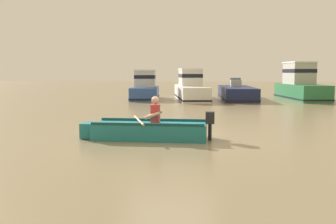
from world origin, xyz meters
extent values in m
plane|color=#7A6B4C|center=(0.00, 0.00, 0.00)|extent=(120.00, 120.00, 0.00)
cube|color=#1E727A|center=(-0.51, -0.27, 0.22)|extent=(3.10, 1.10, 0.44)
cube|color=#1E727A|center=(-2.24, -0.28, 0.22)|extent=(0.40, 0.61, 0.42)
cube|color=#103F43|center=(-0.51, -0.78, 0.47)|extent=(3.04, 0.08, 0.08)
cube|color=#103F43|center=(-0.51, 0.24, 0.47)|extent=(3.04, 0.08, 0.08)
cube|color=teal|center=(-0.41, -0.27, 0.40)|extent=(0.28, 1.01, 0.06)
cylinder|color=black|center=(1.14, -0.27, 0.27)|extent=(0.10, 0.10, 0.54)
cube|color=black|center=(1.14, -0.27, 0.62)|extent=(0.24, 0.28, 0.32)
cube|color=#B23333|center=(-0.36, -0.27, 0.70)|extent=(0.22, 0.34, 0.52)
sphere|color=tan|center=(-0.36, -0.27, 1.08)|extent=(0.22, 0.22, 0.22)
cylinder|color=tan|center=(-0.41, -0.49, 0.68)|extent=(0.43, 0.09, 0.23)
cylinder|color=tan|center=(-0.41, -0.05, 0.68)|extent=(0.43, 0.09, 0.23)
cylinder|color=tan|center=(-0.86, -0.12, 0.50)|extent=(0.68, 1.92, 0.06)
cube|color=#2D519E|center=(-3.40, 14.93, 0.41)|extent=(2.21, 4.65, 0.83)
cube|color=black|center=(-3.40, 14.93, 0.14)|extent=(2.25, 4.69, 0.10)
cube|color=beige|center=(-3.44, 15.33, 1.36)|extent=(1.54, 2.02, 1.06)
cube|color=black|center=(-3.44, 15.33, 1.49)|extent=(1.57, 2.06, 0.24)
cube|color=white|center=(-3.44, 15.33, 1.93)|extent=(1.62, 2.12, 0.08)
cube|color=white|center=(-0.35, 15.00, 0.46)|extent=(2.82, 6.78, 0.91)
cube|color=black|center=(-0.35, 15.00, 0.16)|extent=(2.86, 6.82, 0.10)
cube|color=silver|center=(-0.45, 15.58, 1.44)|extent=(1.78, 2.95, 1.05)
cube|color=black|center=(-0.45, 15.58, 1.57)|extent=(1.81, 2.99, 0.24)
cube|color=white|center=(-0.45, 15.58, 2.00)|extent=(1.86, 3.10, 0.08)
cube|color=#19234C|center=(2.64, 15.69, 0.42)|extent=(2.43, 6.85, 0.84)
cube|color=black|center=(2.64, 15.69, 0.15)|extent=(2.47, 6.89, 0.10)
cube|color=#B2ADA3|center=(2.61, 16.19, 1.06)|extent=(0.73, 0.54, 0.44)
cube|color=slate|center=(2.59, 16.45, 1.24)|extent=(0.70, 0.08, 0.36)
cube|color=#287042|center=(6.78, 15.61, 0.51)|extent=(2.67, 5.90, 1.02)
cube|color=black|center=(6.78, 15.61, 0.18)|extent=(2.72, 5.95, 0.10)
cube|color=#B2ADA3|center=(6.70, 16.11, 1.72)|extent=(1.77, 2.58, 1.38)
cube|color=black|center=(6.70, 16.11, 1.89)|extent=(1.80, 2.61, 0.24)
cube|color=white|center=(6.70, 16.11, 2.45)|extent=(1.86, 2.71, 0.08)
camera|label=1|loc=(1.29, -11.01, 1.88)|focal=42.44mm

